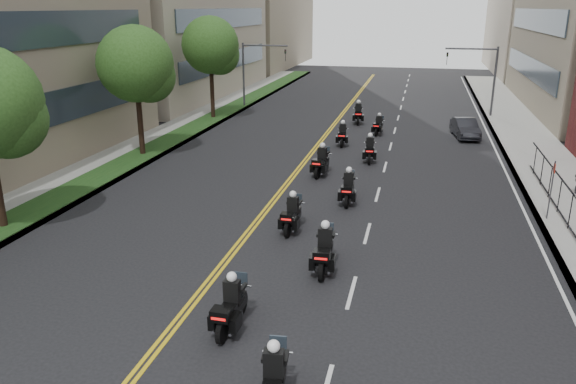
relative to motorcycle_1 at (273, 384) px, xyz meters
name	(u,v)px	position (x,y,z in m)	size (l,w,h in m)	color
sidewalk_right	(553,176)	(9.83, 20.84, -0.60)	(4.00, 90.00, 0.15)	gray
sidewalk_left	(139,150)	(-14.17, 20.84, -0.60)	(4.00, 90.00, 0.15)	gray
grass_strip	(150,150)	(-13.37, 20.84, -0.51)	(2.00, 90.00, 0.04)	#153915
street_trees	(85,82)	(-13.22, 14.45, 4.46)	(4.40, 38.40, 7.98)	#301D15
traffic_signal_right	(483,71)	(7.37, 37.84, 3.02)	(4.09, 0.20, 5.60)	#3F3F44
traffic_signal_left	(254,65)	(-11.71, 37.84, 3.02)	(4.09, 0.20, 5.60)	#3F3F44
motorcycle_1	(273,384)	(0.00, 0.00, 0.00)	(0.67, 2.31, 1.71)	black
motorcycle_2	(231,307)	(-2.00, 2.97, -0.01)	(0.53, 2.29, 1.69)	black
motorcycle_3	(324,252)	(-0.09, 7.18, 0.03)	(0.58, 2.41, 1.78)	black
motorcycle_4	(292,216)	(-1.97, 10.42, -0.02)	(0.52, 2.24, 1.65)	black
motorcycle_5	(348,189)	(-0.22, 14.30, -0.01)	(0.54, 2.29, 1.69)	black
motorcycle_6	(321,163)	(-2.20, 18.42, 0.02)	(0.67, 2.38, 1.75)	black
motorcycle_7	(370,150)	(0.04, 21.82, -0.01)	(0.61, 2.27, 1.67)	black
motorcycle_8	(342,135)	(-2.07, 25.46, -0.03)	(0.58, 2.22, 1.64)	black
motorcycle_9	(378,126)	(-0.05, 29.25, -0.07)	(0.62, 2.06, 1.52)	black
motorcycle_10	(358,114)	(-1.90, 32.83, 0.04)	(0.72, 2.43, 1.80)	black
parked_sedan	(465,128)	(5.83, 29.68, -0.02)	(1.38, 3.96, 1.31)	black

